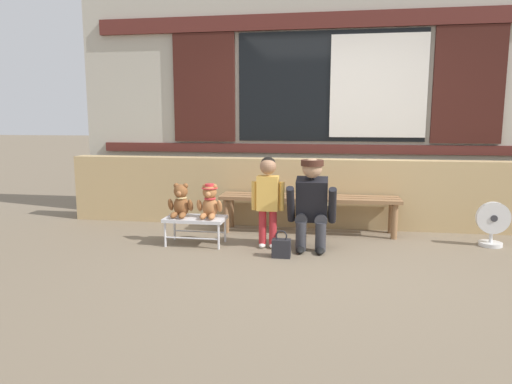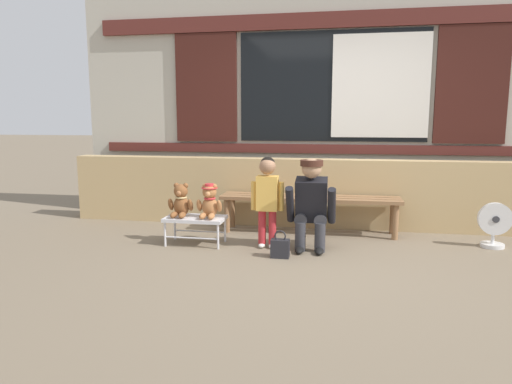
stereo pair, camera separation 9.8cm
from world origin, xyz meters
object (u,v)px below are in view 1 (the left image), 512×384
(child_standing, at_px, (268,192))
(small_display_bench, at_px, (195,220))
(wooden_bench_long, at_px, (309,202))
(handbag_on_ground, at_px, (281,248))
(teddy_bear_plain, at_px, (181,202))
(teddy_bear_with_hat, at_px, (210,202))
(floor_fan, at_px, (492,224))
(adult_crouching, at_px, (313,204))

(child_standing, bearing_deg, small_display_bench, -179.48)
(wooden_bench_long, relative_size, handbag_on_ground, 7.72)
(small_display_bench, relative_size, teddy_bear_plain, 1.76)
(small_display_bench, relative_size, handbag_on_ground, 2.35)
(teddy_bear_with_hat, distance_m, child_standing, 0.63)
(teddy_bear_with_hat, distance_m, floor_fan, 3.01)
(handbag_on_ground, bearing_deg, wooden_bench_long, 78.77)
(child_standing, bearing_deg, adult_crouching, 1.82)
(child_standing, bearing_deg, floor_fan, 10.34)
(wooden_bench_long, distance_m, small_display_bench, 1.38)
(adult_crouching, distance_m, floor_fan, 1.94)
(wooden_bench_long, bearing_deg, small_display_bench, -148.29)
(floor_fan, bearing_deg, wooden_bench_long, 171.56)
(adult_crouching, relative_size, handbag_on_ground, 3.49)
(small_display_bench, distance_m, handbag_on_ground, 1.03)
(teddy_bear_plain, distance_m, handbag_on_ground, 1.23)
(teddy_bear_plain, bearing_deg, floor_fan, 7.51)
(small_display_bench, xyz_separation_m, handbag_on_ground, (0.96, -0.33, -0.17))
(teddy_bear_plain, xyz_separation_m, child_standing, (0.94, 0.01, 0.13))
(handbag_on_ground, bearing_deg, small_display_bench, 161.32)
(wooden_bench_long, bearing_deg, teddy_bear_with_hat, -144.50)
(floor_fan, bearing_deg, small_display_bench, -172.08)
(teddy_bear_plain, xyz_separation_m, floor_fan, (3.29, 0.43, -0.23))
(small_display_bench, relative_size, teddy_bear_with_hat, 1.76)
(teddy_bear_plain, relative_size, handbag_on_ground, 1.34)
(teddy_bear_plain, distance_m, teddy_bear_with_hat, 0.32)
(wooden_bench_long, height_order, teddy_bear_with_hat, teddy_bear_with_hat)
(teddy_bear_plain, height_order, floor_fan, teddy_bear_plain)
(child_standing, xyz_separation_m, floor_fan, (2.34, 0.43, -0.35))
(wooden_bench_long, xyz_separation_m, small_display_bench, (-1.17, -0.72, -0.11))
(small_display_bench, xyz_separation_m, teddy_bear_with_hat, (0.16, 0.00, 0.21))
(wooden_bench_long, xyz_separation_m, teddy_bear_with_hat, (-1.01, -0.72, 0.10))
(teddy_bear_with_hat, distance_m, handbag_on_ground, 0.95)
(handbag_on_ground, bearing_deg, teddy_bear_plain, 163.76)
(teddy_bear_with_hat, relative_size, handbag_on_ground, 1.34)
(adult_crouching, distance_m, handbag_on_ground, 0.59)
(wooden_bench_long, distance_m, child_standing, 0.85)
(wooden_bench_long, relative_size, adult_crouching, 2.21)
(handbag_on_ground, bearing_deg, adult_crouching, 50.94)
(adult_crouching, bearing_deg, child_standing, -178.18)
(teddy_bear_plain, xyz_separation_m, handbag_on_ground, (1.12, -0.33, -0.37))
(teddy_bear_plain, bearing_deg, small_display_bench, -0.51)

